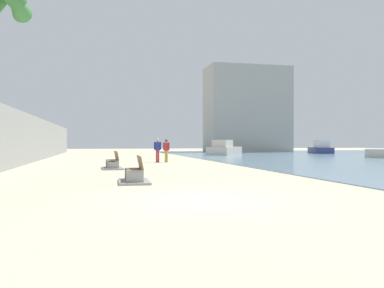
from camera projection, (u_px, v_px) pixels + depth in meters
The scene contains 9 objects.
ground_plane at pixel (136, 163), 27.54m from camera, with size 120.00×120.00×0.00m, color beige.
seawall at pixel (20, 139), 25.86m from camera, with size 0.80×64.00×3.38m, color gray.
bench_near at pixel (135, 176), 14.55m from camera, with size 1.15×2.13×0.98m.
bench_far at pixel (113, 165), 21.87m from camera, with size 1.20×2.15×0.98m.
person_walking at pixel (158, 148), 28.82m from camera, with size 0.51×0.27×1.74m.
person_standing at pixel (166, 149), 28.96m from camera, with size 0.43×0.37×1.69m.
boat_outer at pixel (225, 149), 45.71m from camera, with size 5.80×7.15×1.67m.
boat_far_right at pixel (321, 148), 51.29m from camera, with size 4.03×6.25×1.69m.
harbor_building at pixel (247, 110), 58.99m from camera, with size 12.00×6.00×12.46m, color #9E9E99.
Camera 1 is at (-2.39, -9.70, 1.49)m, focal length 37.37 mm.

